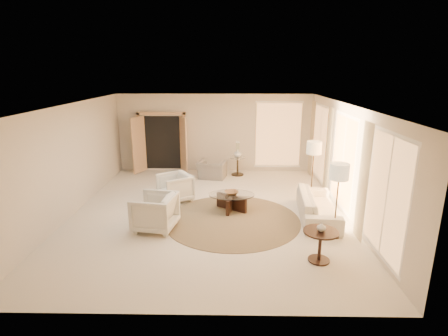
{
  "coord_description": "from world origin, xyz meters",
  "views": [
    {
      "loc": [
        0.56,
        -8.53,
        3.62
      ],
      "look_at": [
        0.4,
        0.4,
        1.1
      ],
      "focal_mm": 28.0,
      "sensor_mm": 36.0,
      "label": 1
    }
  ],
  "objects_px": {
    "coffee_table": "(231,200)",
    "side_vase": "(238,153)",
    "floor_lamp_near": "(314,150)",
    "floor_lamp_far": "(339,175)",
    "side_table": "(238,164)",
    "accent_chair": "(212,167)",
    "bowl": "(232,193)",
    "end_table": "(320,240)",
    "sofa": "(318,206)",
    "armchair_left": "(175,186)",
    "end_vase": "(321,227)",
    "armchair_right": "(155,210)"
  },
  "relations": [
    {
      "from": "coffee_table",
      "to": "side_vase",
      "type": "height_order",
      "value": "side_vase"
    },
    {
      "from": "floor_lamp_near",
      "to": "floor_lamp_far",
      "type": "relative_size",
      "value": 1.0
    },
    {
      "from": "side_table",
      "to": "coffee_table",
      "type": "bearing_deg",
      "value": -93.97
    },
    {
      "from": "accent_chair",
      "to": "bowl",
      "type": "height_order",
      "value": "accent_chair"
    },
    {
      "from": "floor_lamp_far",
      "to": "end_table",
      "type": "bearing_deg",
      "value": -119.15
    },
    {
      "from": "floor_lamp_near",
      "to": "side_vase",
      "type": "bearing_deg",
      "value": 130.85
    },
    {
      "from": "accent_chair",
      "to": "side_vase",
      "type": "bearing_deg",
      "value": -144.66
    },
    {
      "from": "sofa",
      "to": "floor_lamp_far",
      "type": "relative_size",
      "value": 1.3
    },
    {
      "from": "floor_lamp_near",
      "to": "bowl",
      "type": "bearing_deg",
      "value": -159.92
    },
    {
      "from": "side_table",
      "to": "bowl",
      "type": "distance_m",
      "value": 3.25
    },
    {
      "from": "armchair_left",
      "to": "floor_lamp_near",
      "type": "relative_size",
      "value": 0.5
    },
    {
      "from": "armchair_left",
      "to": "floor_lamp_far",
      "type": "height_order",
      "value": "floor_lamp_far"
    },
    {
      "from": "sofa",
      "to": "end_vase",
      "type": "height_order",
      "value": "end_vase"
    },
    {
      "from": "end_table",
      "to": "floor_lamp_near",
      "type": "xyz_separation_m",
      "value": [
        0.59,
        3.39,
        1.01
      ]
    },
    {
      "from": "coffee_table",
      "to": "side_table",
      "type": "bearing_deg",
      "value": 86.03
    },
    {
      "from": "sofa",
      "to": "armchair_left",
      "type": "height_order",
      "value": "armchair_left"
    },
    {
      "from": "end_table",
      "to": "floor_lamp_far",
      "type": "relative_size",
      "value": 0.4
    },
    {
      "from": "sofa",
      "to": "coffee_table",
      "type": "bearing_deg",
      "value": 82.73
    },
    {
      "from": "side_vase",
      "to": "armchair_left",
      "type": "bearing_deg",
      "value": -125.63
    },
    {
      "from": "coffee_table",
      "to": "side_vase",
      "type": "xyz_separation_m",
      "value": [
        0.22,
        3.24,
        0.51
      ]
    },
    {
      "from": "armchair_left",
      "to": "side_vase",
      "type": "distance_m",
      "value": 3.16
    },
    {
      "from": "floor_lamp_near",
      "to": "side_vase",
      "type": "xyz_separation_m",
      "value": [
        -2.07,
        2.4,
        -0.66
      ]
    },
    {
      "from": "armchair_left",
      "to": "end_vase",
      "type": "xyz_separation_m",
      "value": [
        3.32,
        -3.23,
        0.3
      ]
    },
    {
      "from": "sofa",
      "to": "coffee_table",
      "type": "distance_m",
      "value": 2.22
    },
    {
      "from": "sofa",
      "to": "bowl",
      "type": "height_order",
      "value": "sofa"
    },
    {
      "from": "armchair_left",
      "to": "end_table",
      "type": "relative_size",
      "value": 1.27
    },
    {
      "from": "sofa",
      "to": "side_vase",
      "type": "relative_size",
      "value": 8.01
    },
    {
      "from": "bowl",
      "to": "end_vase",
      "type": "distance_m",
      "value": 3.08
    },
    {
      "from": "bowl",
      "to": "armchair_right",
      "type": "bearing_deg",
      "value": -146.51
    },
    {
      "from": "end_vase",
      "to": "armchair_right",
      "type": "bearing_deg",
      "value": 158.71
    },
    {
      "from": "floor_lamp_far",
      "to": "side_table",
      "type": "bearing_deg",
      "value": 113.64
    },
    {
      "from": "end_vase",
      "to": "floor_lamp_far",
      "type": "bearing_deg",
      "value": 60.85
    },
    {
      "from": "armchair_right",
      "to": "floor_lamp_near",
      "type": "bearing_deg",
      "value": 126.14
    },
    {
      "from": "armchair_right",
      "to": "side_vase",
      "type": "bearing_deg",
      "value": 165.3
    },
    {
      "from": "side_vase",
      "to": "sofa",
      "type": "bearing_deg",
      "value": -62.44
    },
    {
      "from": "coffee_table",
      "to": "side_table",
      "type": "xyz_separation_m",
      "value": [
        0.22,
        3.24,
        0.12
      ]
    },
    {
      "from": "floor_lamp_far",
      "to": "end_vase",
      "type": "distance_m",
      "value": 1.4
    },
    {
      "from": "floor_lamp_near",
      "to": "bowl",
      "type": "distance_m",
      "value": 2.63
    },
    {
      "from": "side_table",
      "to": "side_vase",
      "type": "distance_m",
      "value": 0.39
    },
    {
      "from": "armchair_left",
      "to": "sofa",
      "type": "bearing_deg",
      "value": 39.96
    },
    {
      "from": "floor_lamp_near",
      "to": "bowl",
      "type": "relative_size",
      "value": 4.74
    },
    {
      "from": "bowl",
      "to": "side_vase",
      "type": "distance_m",
      "value": 3.26
    },
    {
      "from": "armchair_left",
      "to": "armchair_right",
      "type": "bearing_deg",
      "value": -38.45
    },
    {
      "from": "floor_lamp_far",
      "to": "bowl",
      "type": "xyz_separation_m",
      "value": [
        -2.3,
        1.5,
        -0.96
      ]
    },
    {
      "from": "end_table",
      "to": "armchair_right",
      "type": "bearing_deg",
      "value": 158.71
    },
    {
      "from": "armchair_left",
      "to": "end_vase",
      "type": "bearing_deg",
      "value": 12.93
    },
    {
      "from": "coffee_table",
      "to": "floor_lamp_near",
      "type": "bearing_deg",
      "value": 20.08
    },
    {
      "from": "sofa",
      "to": "armchair_left",
      "type": "xyz_separation_m",
      "value": [
        -3.78,
        1.17,
        0.11
      ]
    },
    {
      "from": "end_table",
      "to": "side_vase",
      "type": "relative_size",
      "value": 2.45
    },
    {
      "from": "accent_chair",
      "to": "side_table",
      "type": "distance_m",
      "value": 0.96
    }
  ]
}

